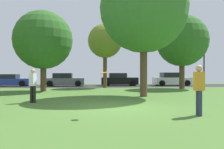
% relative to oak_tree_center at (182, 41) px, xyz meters
% --- Properties ---
extents(ground_plane, '(44.00, 44.00, 0.00)m').
position_rel_oak_tree_center_xyz_m(ground_plane, '(-7.12, -10.84, -4.41)').
color(ground_plane, '#47702D').
extents(road_strip, '(44.00, 6.40, 0.01)m').
position_rel_oak_tree_center_xyz_m(road_strip, '(-7.12, 5.16, -4.41)').
color(road_strip, '#28282B').
rests_on(road_strip, ground_plane).
extents(oak_tree_center, '(4.74, 4.74, 6.80)m').
position_rel_oak_tree_center_xyz_m(oak_tree_center, '(0.00, 0.00, 0.00)').
color(oak_tree_center, brown).
rests_on(oak_tree_center, ground_plane).
extents(oak_tree_right, '(4.61, 4.61, 6.37)m').
position_rel_oak_tree_center_xyz_m(oak_tree_right, '(-12.09, -1.93, -0.37)').
color(oak_tree_right, brown).
rests_on(oak_tree_right, ground_plane).
extents(oak_tree_left, '(5.38, 5.38, 8.07)m').
position_rel_oak_tree_center_xyz_m(oak_tree_left, '(-5.07, -6.51, 0.95)').
color(oak_tree_left, brown).
rests_on(oak_tree_left, ground_plane).
extents(birch_tree_lone, '(3.37, 3.37, 6.30)m').
position_rel_oak_tree_center_xyz_m(birch_tree_lone, '(-6.99, 1.98, 0.17)').
color(birch_tree_lone, brown).
rests_on(birch_tree_lone, ground_plane).
extents(person_catcher, '(0.33, 0.30, 1.72)m').
position_rel_oak_tree_center_xyz_m(person_catcher, '(-4.58, -12.74, -3.45)').
color(person_catcher, '#2D334C').
rests_on(person_catcher, ground_plane).
extents(person_bystander, '(0.30, 0.37, 1.65)m').
position_rel_oak_tree_center_xyz_m(person_bystander, '(-11.09, -8.85, -3.50)').
color(person_bystander, black).
rests_on(person_bystander, ground_plane).
extents(frisbee_disc, '(0.33, 0.33, 0.08)m').
position_rel_oak_tree_center_xyz_m(frisbee_disc, '(-7.80, -12.62, -2.95)').
color(frisbee_disc, orange).
extents(parked_car_blue, '(4.49, 1.93, 1.31)m').
position_rel_oak_tree_center_xyz_m(parked_car_blue, '(-17.36, 5.45, -3.80)').
color(parked_car_blue, '#233893').
rests_on(parked_car_blue, ground_plane).
extents(parked_car_grey, '(4.24, 1.92, 1.43)m').
position_rel_oak_tree_center_xyz_m(parked_car_grey, '(-11.30, 4.92, -3.76)').
color(parked_car_grey, slate).
rests_on(parked_car_grey, ground_plane).
extents(parked_car_black, '(4.09, 1.98, 1.44)m').
position_rel_oak_tree_center_xyz_m(parked_car_black, '(-5.24, 5.23, -3.75)').
color(parked_car_black, black).
rests_on(parked_car_black, ground_plane).
extents(parked_car_white, '(4.12, 2.11, 1.50)m').
position_rel_oak_tree_center_xyz_m(parked_car_white, '(0.81, 5.02, -3.73)').
color(parked_car_white, white).
rests_on(parked_car_white, ground_plane).
extents(street_lamp_post, '(0.14, 0.14, 4.50)m').
position_rel_oak_tree_center_xyz_m(street_lamp_post, '(2.82, 1.36, -2.16)').
color(street_lamp_post, '#2D2D33').
rests_on(street_lamp_post, ground_plane).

